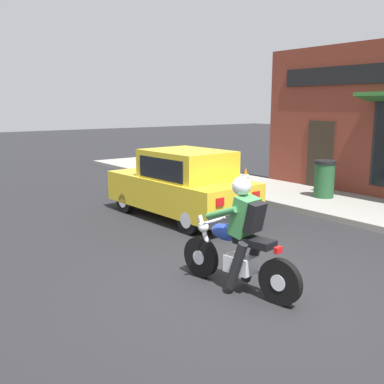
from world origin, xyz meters
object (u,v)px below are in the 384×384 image
object	(u,v)px
motorcycle_with_rider	(239,244)
traffic_cone	(246,177)
car_hatchback	(182,185)
trash_bin	(324,179)

from	to	relation	value
motorcycle_with_rider	traffic_cone	size ratio (longest dim) A/B	3.35
motorcycle_with_rider	car_hatchback	distance (m)	4.19
motorcycle_with_rider	traffic_cone	world-z (taller)	motorcycle_with_rider
car_hatchback	traffic_cone	bearing A→B (deg)	22.73
trash_bin	traffic_cone	world-z (taller)	trash_bin
trash_bin	car_hatchback	bearing A→B (deg)	166.83
car_hatchback	traffic_cone	world-z (taller)	car_hatchback
car_hatchback	trash_bin	distance (m)	4.08
motorcycle_with_rider	trash_bin	size ratio (longest dim) A/B	2.05
motorcycle_with_rider	car_hatchback	xyz separation A→B (m)	(1.76, 3.80, 0.09)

